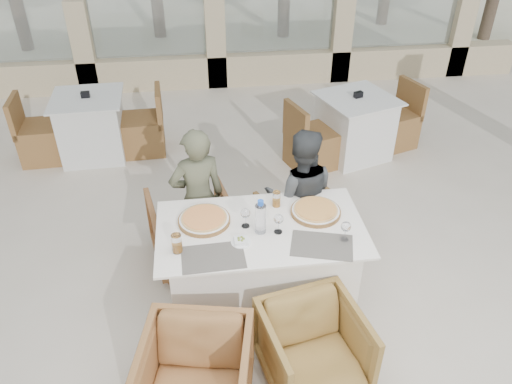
{
  "coord_description": "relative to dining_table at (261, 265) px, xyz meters",
  "views": [
    {
      "loc": [
        -0.36,
        -2.93,
        3.16
      ],
      "look_at": [
        0.06,
        0.34,
        0.9
      ],
      "focal_mm": 35.0,
      "sensor_mm": 36.0,
      "label": 1
    }
  ],
  "objects": [
    {
      "name": "ground",
      "position": [
        -0.06,
        -0.04,
        -0.39
      ],
      "size": [
        80.0,
        80.0,
        0.0
      ],
      "primitive_type": "plane",
      "color": "beige",
      "rests_on": "ground"
    },
    {
      "name": "perimeter_wall_far",
      "position": [
        -0.06,
        4.76,
        0.42
      ],
      "size": [
        10.0,
        0.34,
        1.6
      ],
      "primitive_type": null,
      "color": "#C6B38B",
      "rests_on": "ground"
    },
    {
      "name": "dining_table",
      "position": [
        0.0,
        0.0,
        0.0
      ],
      "size": [
        1.6,
        0.9,
        0.77
      ],
      "primitive_type": null,
      "color": "white",
      "rests_on": "ground"
    },
    {
      "name": "placemat_near_left",
      "position": [
        -0.38,
        -0.29,
        0.39
      ],
      "size": [
        0.46,
        0.32,
        0.0
      ],
      "primitive_type": "cube",
      "rotation": [
        0.0,
        0.0,
        0.04
      ],
      "color": "#625B54",
      "rests_on": "dining_table"
    },
    {
      "name": "placemat_near_right",
      "position": [
        0.42,
        -0.26,
        0.39
      ],
      "size": [
        0.51,
        0.41,
        0.0
      ],
      "primitive_type": "cube",
      "rotation": [
        0.0,
        0.0,
        -0.27
      ],
      "color": "#635D54",
      "rests_on": "dining_table"
    },
    {
      "name": "pizza_left",
      "position": [
        -0.43,
        0.13,
        0.41
      ],
      "size": [
        0.48,
        0.48,
        0.05
      ],
      "primitive_type": "cylinder",
      "rotation": [
        0.0,
        0.0,
        0.2
      ],
      "color": "#ED5B20",
      "rests_on": "dining_table"
    },
    {
      "name": "pizza_right",
      "position": [
        0.46,
        0.13,
        0.41
      ],
      "size": [
        0.43,
        0.43,
        0.05
      ],
      "primitive_type": "cylinder",
      "rotation": [
        0.0,
        0.0,
        -0.09
      ],
      "color": "#CB621B",
      "rests_on": "dining_table"
    },
    {
      "name": "water_bottle",
      "position": [
        -0.01,
        -0.04,
        0.53
      ],
      "size": [
        0.1,
        0.1,
        0.29
      ],
      "primitive_type": "cylinder",
      "rotation": [
        0.0,
        0.0,
        0.25
      ],
      "color": "#B9DEF3",
      "rests_on": "dining_table"
    },
    {
      "name": "wine_glass_centre",
      "position": [
        -0.11,
        0.04,
        0.48
      ],
      "size": [
        0.1,
        0.1,
        0.18
      ],
      "primitive_type": null,
      "rotation": [
        0.0,
        0.0,
        -0.37
      ],
      "color": "white",
      "rests_on": "dining_table"
    },
    {
      "name": "wine_glass_near",
      "position": [
        0.12,
        -0.07,
        0.48
      ],
      "size": [
        0.09,
        0.09,
        0.18
      ],
      "primitive_type": null,
      "rotation": [
        0.0,
        0.0,
        -0.2
      ],
      "color": "white",
      "rests_on": "dining_table"
    },
    {
      "name": "wine_glass_corner",
      "position": [
        0.6,
        -0.22,
        0.48
      ],
      "size": [
        0.1,
        0.1,
        0.18
      ],
      "primitive_type": null,
      "rotation": [
        0.0,
        0.0,
        -0.36
      ],
      "color": "white",
      "rests_on": "dining_table"
    },
    {
      "name": "beer_glass_left",
      "position": [
        -0.63,
        -0.19,
        0.46
      ],
      "size": [
        0.08,
        0.08,
        0.15
      ],
      "primitive_type": "cylinder",
      "rotation": [
        0.0,
        0.0,
        0.09
      ],
      "color": "#C6751B",
      "rests_on": "dining_table"
    },
    {
      "name": "beer_glass_right",
      "position": [
        0.16,
        0.27,
        0.45
      ],
      "size": [
        0.09,
        0.09,
        0.13
      ],
      "primitive_type": "cylinder",
      "rotation": [
        0.0,
        0.0,
        -0.36
      ],
      "color": "orange",
      "rests_on": "dining_table"
    },
    {
      "name": "olive_dish",
      "position": [
        -0.17,
        -0.15,
        0.41
      ],
      "size": [
        0.11,
        0.11,
        0.04
      ],
      "primitive_type": null,
      "rotation": [
        0.0,
        0.0,
        0.0
      ],
      "color": "white",
      "rests_on": "dining_table"
    },
    {
      "name": "armchair_far_left",
      "position": [
        -0.55,
        0.61,
        -0.06
      ],
      "size": [
        0.83,
        0.85,
        0.66
      ],
      "primitive_type": "imported",
      "rotation": [
        0.0,
        0.0,
        3.34
      ],
      "color": "#945E35",
      "rests_on": "ground"
    },
    {
      "name": "armchair_far_right",
      "position": [
        0.45,
        0.6,
        -0.08
      ],
      "size": [
        0.86,
        0.87,
        0.61
      ],
      "primitive_type": "imported",
      "rotation": [
        0.0,
        0.0,
        3.55
      ],
      "color": "olive",
      "rests_on": "ground"
    },
    {
      "name": "armchair_near_left",
      "position": [
        -0.55,
        -0.95,
        -0.06
      ],
      "size": [
        0.83,
        0.84,
        0.65
      ],
      "primitive_type": "imported",
      "rotation": [
        0.0,
        0.0,
        -0.2
      ],
      "color": "#9B6838",
      "rests_on": "ground"
    },
    {
      "name": "armchair_near_right",
      "position": [
        0.26,
        -0.81,
        -0.07
      ],
      "size": [
        0.79,
        0.81,
        0.62
      ],
      "primitive_type": "imported",
      "rotation": [
        0.0,
        0.0,
        0.21
      ],
      "color": "olive",
      "rests_on": "ground"
    },
    {
      "name": "diner_left",
      "position": [
        -0.47,
        0.61,
        0.28
      ],
      "size": [
        0.55,
        0.42,
        1.33
      ],
      "primitive_type": "imported",
      "rotation": [
        0.0,
        0.0,
        3.38
      ],
      "color": "#565940",
      "rests_on": "ground"
    },
    {
      "name": "diner_right",
      "position": [
        0.42,
        0.54,
        0.26
      ],
      "size": [
        0.69,
        0.58,
        1.3
      ],
      "primitive_type": "imported",
      "rotation": [
        0.0,
        0.0,
        3.0
      ],
      "color": "#3C3F41",
      "rests_on": "ground"
    },
    {
      "name": "bg_table_a",
      "position": [
        -1.71,
        2.69,
        0.0
      ],
      "size": [
        1.67,
        0.89,
        0.77
      ],
      "primitive_type": null,
      "rotation": [
        0.0,
        0.0,
        0.04
      ],
      "color": "silver",
      "rests_on": "ground"
    },
    {
      "name": "bg_table_b",
      "position": [
        1.46,
        2.29,
        0.0
      ],
      "size": [
        1.81,
        1.29,
        0.77
      ],
      "primitive_type": null,
      "rotation": [
        0.0,
        0.0,
        0.32
      ],
      "color": "silver",
      "rests_on": "ground"
    }
  ]
}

